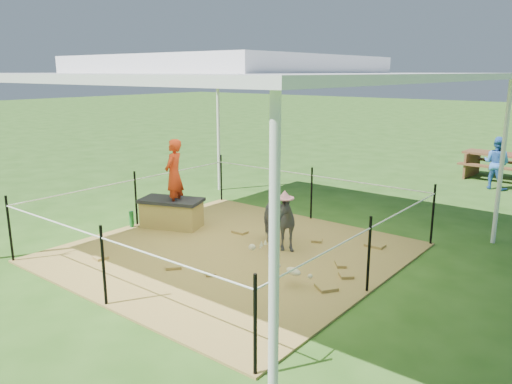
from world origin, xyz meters
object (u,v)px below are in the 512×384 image
Objects in this scene: straw_bale at (172,214)px; green_bottle at (132,219)px; woman at (174,169)px; pony at (275,219)px; foal at (294,270)px; distant_person at (497,163)px; picnic_table_near at (498,166)px.

straw_bale is 3.60× the size of green_bottle.
pony is (1.93, 0.30, -0.62)m from woman.
straw_bale is at bearing 123.02° from pony.
foal is at bearing 54.91° from woman.
woman is 7.71m from distant_person.
pony is at bearing -97.40° from picnic_table_near.
woman reaches higher than picnic_table_near.
woman is at bearing 34.70° from green_bottle.
woman is 1.21m from green_bottle.
woman is 4.32× the size of green_bottle.
straw_bale is 0.72m from green_bottle.
foal is at bearing -89.34° from picnic_table_near.
pony reaches higher than green_bottle.
distant_person is (0.59, 7.55, 0.38)m from foal.
pony is 1.36× the size of foal.
green_bottle is 2.71m from pony.
woman is at bearing 179.82° from foal.
picnic_table_near is at bearing 64.66° from green_bottle.
straw_bale is 0.83× the size of woman.
pony is (2.58, 0.75, 0.30)m from green_bottle.
straw_bale is 7.75m from distant_person.
green_bottle is 0.17× the size of picnic_table_near.
picnic_table_near is (3.36, 8.01, -0.74)m from woman.
pony is at bearing 8.46° from straw_bale.
foal is 0.47× the size of picnic_table_near.
distant_person is (1.65, 6.51, 0.15)m from pony.
straw_bale is at bearing 72.97° from distant_person.
woman reaches higher than straw_bale.
woman is at bearing 0.00° from straw_bale.
woman is 2.05m from pony.
pony is 7.84m from picnic_table_near.
distant_person reaches higher than green_bottle.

